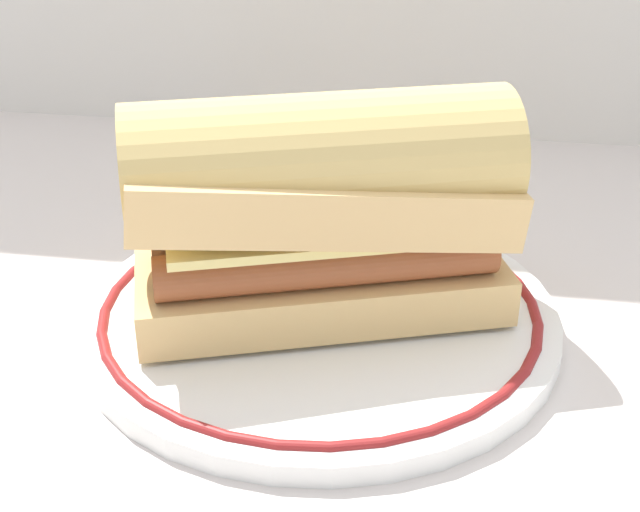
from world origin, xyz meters
TOP-DOWN VIEW (x-y plane):
  - ground_plane at (0.00, 0.00)m, footprint 1.50×1.50m
  - plate at (-0.02, 0.02)m, footprint 0.27×0.27m
  - sausage_sandwich at (-0.02, 0.02)m, footprint 0.22×0.15m
  - salt_shaker at (-0.14, 0.18)m, footprint 0.03×0.03m

SIDE VIEW (x-z plane):
  - ground_plane at x=0.00m, z-range 0.00..0.00m
  - plate at x=-0.02m, z-range 0.00..0.02m
  - salt_shaker at x=-0.14m, z-range 0.00..0.07m
  - sausage_sandwich at x=-0.02m, z-range 0.02..0.14m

